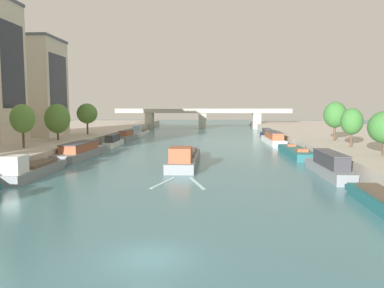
{
  "coord_description": "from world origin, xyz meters",
  "views": [
    {
      "loc": [
        3.32,
        -19.12,
        8.15
      ],
      "look_at": [
        0.0,
        43.17,
        1.76
      ],
      "focal_mm": 34.96,
      "sensor_mm": 36.0,
      "label": 1
    }
  ],
  "objects_px": {
    "moored_boat_left_upstream": "(32,169)",
    "tree_right_midway": "(352,122)",
    "moored_boat_right_end": "(267,134)",
    "moored_boat_left_downstream": "(127,136)",
    "tree_left_midway": "(22,119)",
    "moored_boat_left_gap_after": "(140,132)",
    "moored_boat_right_gap_after": "(273,138)",
    "moored_boat_right_lone": "(329,166)",
    "moored_boat_right_downstream": "(295,152)",
    "tree_right_end_of_row": "(335,115)",
    "moored_boat_left_far": "(113,141)",
    "tree_left_third": "(87,114)",
    "bridge_far": "(203,116)",
    "tree_left_end_of_row": "(57,119)",
    "barge_midriver": "(184,158)",
    "moored_boat_left_near": "(81,151)"
  },
  "relations": [
    {
      "from": "moored_boat_left_upstream",
      "to": "tree_right_midway",
      "type": "xyz_separation_m",
      "value": [
        41.6,
        15.61,
        4.93
      ]
    },
    {
      "from": "moored_boat_right_end",
      "to": "moored_boat_left_downstream",
      "type": "bearing_deg",
      "value": -164.73
    },
    {
      "from": "moored_boat_left_downstream",
      "to": "tree_left_midway",
      "type": "relative_size",
      "value": 1.75
    },
    {
      "from": "moored_boat_left_gap_after",
      "to": "moored_boat_right_gap_after",
      "type": "relative_size",
      "value": 0.92
    },
    {
      "from": "moored_boat_right_lone",
      "to": "moored_boat_right_downstream",
      "type": "relative_size",
      "value": 0.83
    },
    {
      "from": "moored_boat_left_upstream",
      "to": "tree_left_midway",
      "type": "bearing_deg",
      "value": 120.49
    },
    {
      "from": "moored_boat_right_lone",
      "to": "moored_boat_right_end",
      "type": "bearing_deg",
      "value": 89.41
    },
    {
      "from": "moored_boat_right_end",
      "to": "tree_right_end_of_row",
      "type": "distance_m",
      "value": 31.2
    },
    {
      "from": "moored_boat_left_far",
      "to": "moored_boat_right_lone",
      "type": "relative_size",
      "value": 0.81
    },
    {
      "from": "moored_boat_right_lone",
      "to": "moored_boat_right_end",
      "type": "xyz_separation_m",
      "value": [
        0.55,
        53.35,
        -0.22
      ]
    },
    {
      "from": "moored_boat_left_upstream",
      "to": "tree_right_end_of_row",
      "type": "bearing_deg",
      "value": 31.45
    },
    {
      "from": "moored_boat_left_downstream",
      "to": "tree_left_third",
      "type": "distance_m",
      "value": 11.54
    },
    {
      "from": "moored_boat_left_downstream",
      "to": "moored_boat_right_end",
      "type": "bearing_deg",
      "value": 15.27
    },
    {
      "from": "moored_boat_left_downstream",
      "to": "moored_boat_right_lone",
      "type": "relative_size",
      "value": 0.84
    },
    {
      "from": "moored_boat_left_far",
      "to": "tree_left_midway",
      "type": "xyz_separation_m",
      "value": [
        -7.89,
        -20.75,
        5.25
      ]
    },
    {
      "from": "moored_boat_left_downstream",
      "to": "tree_right_end_of_row",
      "type": "height_order",
      "value": "tree_right_end_of_row"
    },
    {
      "from": "moored_boat_right_downstream",
      "to": "bridge_far",
      "type": "bearing_deg",
      "value": 103.43
    },
    {
      "from": "tree_left_end_of_row",
      "to": "tree_left_third",
      "type": "distance_m",
      "value": 14.19
    },
    {
      "from": "barge_midriver",
      "to": "tree_left_midway",
      "type": "distance_m",
      "value": 24.66
    },
    {
      "from": "moored_boat_left_downstream",
      "to": "moored_boat_right_end",
      "type": "height_order",
      "value": "moored_boat_left_downstream"
    },
    {
      "from": "barge_midriver",
      "to": "moored_boat_left_near",
      "type": "distance_m",
      "value": 17.8
    },
    {
      "from": "moored_boat_right_gap_after",
      "to": "tree_left_third",
      "type": "distance_m",
      "value": 40.91
    },
    {
      "from": "moored_boat_right_gap_after",
      "to": "tree_right_midway",
      "type": "height_order",
      "value": "tree_right_midway"
    },
    {
      "from": "moored_boat_left_far",
      "to": "moored_boat_right_gap_after",
      "type": "bearing_deg",
      "value": 12.07
    },
    {
      "from": "barge_midriver",
      "to": "moored_boat_right_downstream",
      "type": "bearing_deg",
      "value": 30.33
    },
    {
      "from": "moored_boat_right_downstream",
      "to": "tree_right_midway",
      "type": "height_order",
      "value": "tree_right_midway"
    },
    {
      "from": "moored_boat_right_lone",
      "to": "bridge_far",
      "type": "xyz_separation_m",
      "value": [
        -16.97,
        89.89,
        3.36
      ]
    },
    {
      "from": "moored_boat_left_downstream",
      "to": "moored_boat_left_upstream",
      "type": "bearing_deg",
      "value": -90.62
    },
    {
      "from": "barge_midriver",
      "to": "moored_boat_left_near",
      "type": "bearing_deg",
      "value": 160.49
    },
    {
      "from": "moored_boat_left_far",
      "to": "tree_left_end_of_row",
      "type": "relative_size",
      "value": 1.67
    },
    {
      "from": "tree_right_end_of_row",
      "to": "bridge_far",
      "type": "relative_size",
      "value": 0.11
    },
    {
      "from": "barge_midriver",
      "to": "tree_right_midway",
      "type": "xyz_separation_m",
      "value": [
        24.73,
        5.36,
        4.89
      ]
    },
    {
      "from": "tree_right_end_of_row",
      "to": "barge_midriver",
      "type": "bearing_deg",
      "value": -148.42
    },
    {
      "from": "moored_boat_left_upstream",
      "to": "moored_boat_right_end",
      "type": "xyz_separation_m",
      "value": [
        34.89,
        55.72,
        0.09
      ]
    },
    {
      "from": "moored_boat_right_lone",
      "to": "tree_right_end_of_row",
      "type": "bearing_deg",
      "value": 71.02
    },
    {
      "from": "moored_boat_right_gap_after",
      "to": "moored_boat_right_end",
      "type": "xyz_separation_m",
      "value": [
        0.9,
        15.76,
        -0.14
      ]
    },
    {
      "from": "moored_boat_right_gap_after",
      "to": "tree_left_midway",
      "type": "bearing_deg",
      "value": -145.88
    },
    {
      "from": "tree_left_third",
      "to": "moored_boat_right_downstream",
      "type": "bearing_deg",
      "value": -24.19
    },
    {
      "from": "moored_boat_right_end",
      "to": "moored_boat_left_gap_after",
      "type": "bearing_deg",
      "value": 170.83
    },
    {
      "from": "tree_left_midway",
      "to": "tree_left_third",
      "type": "height_order",
      "value": "tree_left_third"
    },
    {
      "from": "barge_midriver",
      "to": "tree_left_end_of_row",
      "type": "xyz_separation_m",
      "value": [
        -24.13,
        14.6,
        4.93
      ]
    },
    {
      "from": "moored_boat_left_far",
      "to": "moored_boat_right_lone",
      "type": "xyz_separation_m",
      "value": [
        33.59,
        -30.48,
        0.16
      ]
    },
    {
      "from": "barge_midriver",
      "to": "moored_boat_left_gap_after",
      "type": "xyz_separation_m",
      "value": [
        -16.1,
        50.98,
        -0.06
      ]
    },
    {
      "from": "moored_boat_left_downstream",
      "to": "moored_boat_right_lone",
      "type": "xyz_separation_m",
      "value": [
        33.85,
        -43.96,
        0.19
      ]
    },
    {
      "from": "moored_boat_left_near",
      "to": "tree_right_end_of_row",
      "type": "distance_m",
      "value": 43.83
    },
    {
      "from": "moored_boat_right_lone",
      "to": "moored_boat_right_downstream",
      "type": "distance_m",
      "value": 18.19
    },
    {
      "from": "barge_midriver",
      "to": "moored_boat_left_near",
      "type": "xyz_separation_m",
      "value": [
        -16.78,
        5.95,
        0.12
      ]
    },
    {
      "from": "tree_left_end_of_row",
      "to": "moored_boat_right_end",
      "type": "bearing_deg",
      "value": 36.23
    },
    {
      "from": "moored_boat_left_upstream",
      "to": "moored_boat_left_downstream",
      "type": "xyz_separation_m",
      "value": [
        0.5,
        46.33,
        0.12
      ]
    },
    {
      "from": "barge_midriver",
      "to": "tree_left_midway",
      "type": "bearing_deg",
      "value": 175.56
    }
  ]
}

